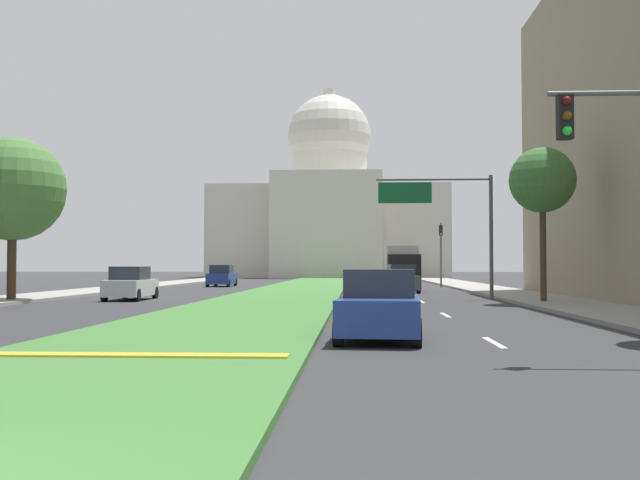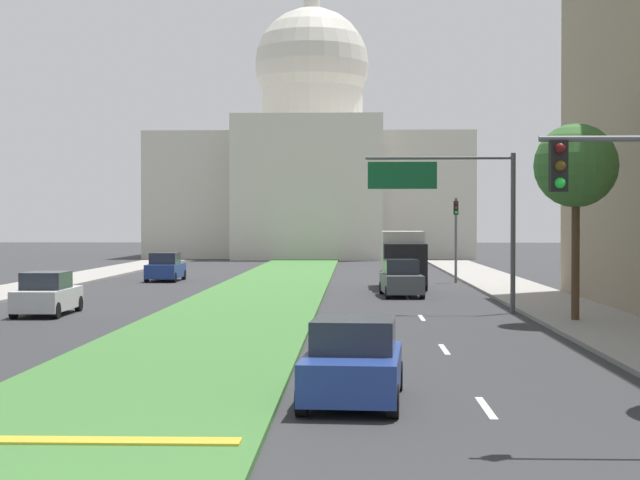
{
  "view_description": "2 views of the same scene",
  "coord_description": "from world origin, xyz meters",
  "px_view_note": "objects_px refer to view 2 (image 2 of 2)",
  "views": [
    {
      "loc": [
        4.08,
        -4.55,
        1.81
      ],
      "look_at": [
        1.26,
        51.03,
        3.72
      ],
      "focal_mm": 40.7,
      "sensor_mm": 36.0,
      "label": 1
    },
    {
      "loc": [
        4.66,
        -7.45,
        3.67
      ],
      "look_at": [
        2.77,
        48.49,
        2.72
      ],
      "focal_mm": 56.69,
      "sensor_mm": 36.0,
      "label": 2
    }
  ],
  "objects_px": {
    "overhead_guide_sign": "(456,198)",
    "street_tree_right_mid": "(576,167)",
    "sedan_midblock": "(47,295)",
    "sedan_distant": "(401,279)",
    "sedan_lead_stopped": "(353,363)",
    "box_truck_delivery": "(403,258)",
    "capitol_building": "(311,168)",
    "traffic_light_far_right": "(456,229)",
    "sedan_far_horizon": "(165,268)"
  },
  "relations": [
    {
      "from": "overhead_guide_sign",
      "to": "street_tree_right_mid",
      "type": "xyz_separation_m",
      "value": [
        3.91,
        -4.12,
        1.04
      ]
    },
    {
      "from": "sedan_midblock",
      "to": "sedan_distant",
      "type": "relative_size",
      "value": 0.95
    },
    {
      "from": "overhead_guide_sign",
      "to": "sedan_lead_stopped",
      "type": "height_order",
      "value": "overhead_guide_sign"
    },
    {
      "from": "sedan_lead_stopped",
      "to": "box_truck_delivery",
      "type": "relative_size",
      "value": 0.66
    },
    {
      "from": "street_tree_right_mid",
      "to": "box_truck_delivery",
      "type": "height_order",
      "value": "street_tree_right_mid"
    },
    {
      "from": "street_tree_right_mid",
      "to": "sedan_distant",
      "type": "bearing_deg",
      "value": 112.82
    },
    {
      "from": "capitol_building",
      "to": "traffic_light_far_right",
      "type": "xyz_separation_m",
      "value": [
        10.89,
        -48.21,
        -6.33
      ]
    },
    {
      "from": "capitol_building",
      "to": "sedan_midblock",
      "type": "xyz_separation_m",
      "value": [
        -7.56,
        -70.41,
        -8.84
      ]
    },
    {
      "from": "overhead_guide_sign",
      "to": "traffic_light_far_right",
      "type": "bearing_deg",
      "value": 84.27
    },
    {
      "from": "street_tree_right_mid",
      "to": "sedan_far_horizon",
      "type": "bearing_deg",
      "value": 127.17
    },
    {
      "from": "sedan_lead_stopped",
      "to": "sedan_distant",
      "type": "xyz_separation_m",
      "value": [
        2.37,
        29.83,
        0.06
      ]
    },
    {
      "from": "capitol_building",
      "to": "sedan_distant",
      "type": "xyz_separation_m",
      "value": [
        7.02,
        -59.73,
        -8.79
      ]
    },
    {
      "from": "sedan_lead_stopped",
      "to": "box_truck_delivery",
      "type": "bearing_deg",
      "value": 85.63
    },
    {
      "from": "traffic_light_far_right",
      "to": "overhead_guide_sign",
      "type": "distance_m",
      "value": 21.05
    },
    {
      "from": "sedan_midblock",
      "to": "sedan_distant",
      "type": "distance_m",
      "value": 18.07
    },
    {
      "from": "sedan_midblock",
      "to": "box_truck_delivery",
      "type": "distance_m",
      "value": 22.68
    },
    {
      "from": "sedan_midblock",
      "to": "sedan_far_horizon",
      "type": "xyz_separation_m",
      "value": [
        0.33,
        23.46,
        0.03
      ]
    },
    {
      "from": "overhead_guide_sign",
      "to": "box_truck_delivery",
      "type": "relative_size",
      "value": 1.02
    },
    {
      "from": "capitol_building",
      "to": "box_truck_delivery",
      "type": "bearing_deg",
      "value": -82.1
    },
    {
      "from": "sedan_distant",
      "to": "street_tree_right_mid",
      "type": "bearing_deg",
      "value": -67.18
    },
    {
      "from": "overhead_guide_sign",
      "to": "sedan_far_horizon",
      "type": "xyz_separation_m",
      "value": [
        -16.03,
        22.17,
        -3.83
      ]
    },
    {
      "from": "capitol_building",
      "to": "sedan_lead_stopped",
      "type": "relative_size",
      "value": 8.06
    },
    {
      "from": "traffic_light_far_right",
      "to": "sedan_midblock",
      "type": "relative_size",
      "value": 1.2
    },
    {
      "from": "sedan_distant",
      "to": "box_truck_delivery",
      "type": "bearing_deg",
      "value": 86.48
    },
    {
      "from": "traffic_light_far_right",
      "to": "sedan_far_horizon",
      "type": "height_order",
      "value": "traffic_light_far_right"
    },
    {
      "from": "traffic_light_far_right",
      "to": "sedan_far_horizon",
      "type": "xyz_separation_m",
      "value": [
        -18.12,
        1.26,
        -2.48
      ]
    },
    {
      "from": "overhead_guide_sign",
      "to": "box_truck_delivery",
      "type": "bearing_deg",
      "value": 95.05
    },
    {
      "from": "overhead_guide_sign",
      "to": "sedan_far_horizon",
      "type": "relative_size",
      "value": 1.54
    },
    {
      "from": "sedan_midblock",
      "to": "street_tree_right_mid",
      "type": "bearing_deg",
      "value": -7.95
    },
    {
      "from": "sedan_distant",
      "to": "box_truck_delivery",
      "type": "distance_m",
      "value": 6.4
    },
    {
      "from": "sedan_midblock",
      "to": "capitol_building",
      "type": "bearing_deg",
      "value": 83.87
    },
    {
      "from": "capitol_building",
      "to": "box_truck_delivery",
      "type": "height_order",
      "value": "capitol_building"
    },
    {
      "from": "traffic_light_far_right",
      "to": "overhead_guide_sign",
      "type": "xyz_separation_m",
      "value": [
        -2.1,
        -20.91,
        1.36
      ]
    },
    {
      "from": "traffic_light_far_right",
      "to": "box_truck_delivery",
      "type": "bearing_deg",
      "value": -123.95
    },
    {
      "from": "traffic_light_far_right",
      "to": "sedan_distant",
      "type": "height_order",
      "value": "traffic_light_far_right"
    },
    {
      "from": "sedan_far_horizon",
      "to": "overhead_guide_sign",
      "type": "bearing_deg",
      "value": -54.14
    },
    {
      "from": "traffic_light_far_right",
      "to": "street_tree_right_mid",
      "type": "height_order",
      "value": "street_tree_right_mid"
    },
    {
      "from": "sedan_midblock",
      "to": "box_truck_delivery",
      "type": "relative_size",
      "value": 0.68
    },
    {
      "from": "sedan_midblock",
      "to": "box_truck_delivery",
      "type": "xyz_separation_m",
      "value": [
        14.97,
        17.02,
        0.87
      ]
    },
    {
      "from": "capitol_building",
      "to": "traffic_light_far_right",
      "type": "relative_size",
      "value": 6.54
    },
    {
      "from": "street_tree_right_mid",
      "to": "sedan_midblock",
      "type": "distance_m",
      "value": 21.04
    },
    {
      "from": "street_tree_right_mid",
      "to": "box_truck_delivery",
      "type": "bearing_deg",
      "value": 104.94
    },
    {
      "from": "traffic_light_far_right",
      "to": "sedan_far_horizon",
      "type": "bearing_deg",
      "value": 176.01
    },
    {
      "from": "street_tree_right_mid",
      "to": "overhead_guide_sign",
      "type": "bearing_deg",
      "value": 133.47
    },
    {
      "from": "capitol_building",
      "to": "traffic_light_far_right",
      "type": "height_order",
      "value": "capitol_building"
    },
    {
      "from": "street_tree_right_mid",
      "to": "sedan_midblock",
      "type": "relative_size",
      "value": 1.68
    },
    {
      "from": "sedan_lead_stopped",
      "to": "traffic_light_far_right",
      "type": "bearing_deg",
      "value": 81.41
    },
    {
      "from": "street_tree_right_mid",
      "to": "traffic_light_far_right",
      "type": "bearing_deg",
      "value": 94.14
    },
    {
      "from": "sedan_lead_stopped",
      "to": "street_tree_right_mid",
      "type": "bearing_deg",
      "value": 63.72
    },
    {
      "from": "overhead_guide_sign",
      "to": "sedan_lead_stopped",
      "type": "relative_size",
      "value": 1.54
    }
  ]
}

